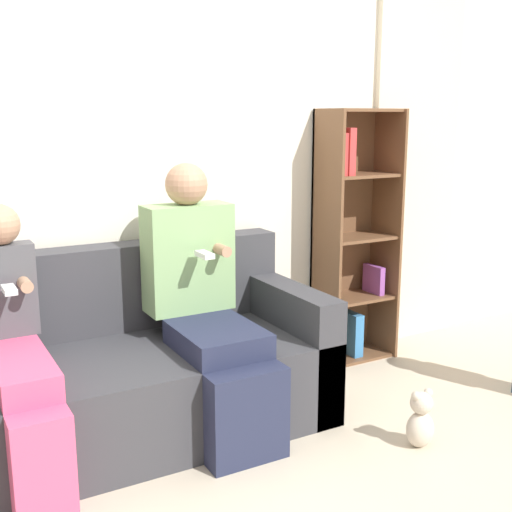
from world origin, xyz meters
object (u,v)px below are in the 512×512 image
Objects in this scene: teddy_bear at (421,420)px; adult_seated at (205,297)px; bookshelf at (351,233)px; child_seated at (18,348)px; couch at (106,378)px.

adult_seated is at bearing 137.45° from teddy_bear.
adult_seated is 0.83× the size of bookshelf.
child_seated is (-0.84, -0.04, -0.09)m from adult_seated.
bookshelf is (1.15, 0.40, 0.14)m from adult_seated.
adult_seated is 0.85m from child_seated.
bookshelf is at bearing 12.35° from child_seated.
couch is 1.36× the size of bookshelf.
teddy_bear is (1.19, -0.78, -0.16)m from couch.
adult_seated reaches higher than couch.
couch is 7.48× the size of teddy_bear.
child_seated is (-0.39, -0.14, 0.26)m from couch.
couch reaches higher than teddy_bear.
bookshelf is at bearing 10.43° from couch.
teddy_bear is at bearing -42.55° from adult_seated.
couch is at bearing -169.57° from bookshelf.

